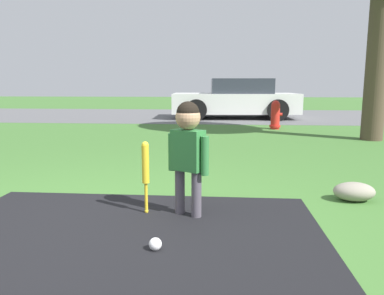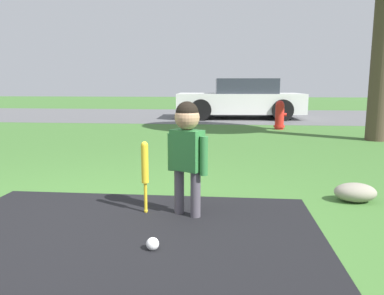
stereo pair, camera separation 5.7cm
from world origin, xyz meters
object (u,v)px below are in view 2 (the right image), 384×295
Objects in this scene: parked_car at (241,99)px; fire_hydrant at (280,115)px; child at (187,143)px; baseball_bat at (145,167)px; sports_ball at (153,244)px.

fire_hydrant is at bearing 102.93° from parked_car.
baseball_bat is at bearing -154.84° from child.
baseball_bat is 0.82m from sports_ball.
fire_hydrant is (1.71, 6.92, 0.30)m from sports_ball.
child reaches higher than sports_ball.
parked_car is at bearing 114.61° from child.
sports_ball is (0.20, -0.71, -0.35)m from baseball_bat.
child is 6.43m from fire_hydrant.
sports_ball is (-0.15, -0.69, -0.57)m from child.
child is at bearing -104.00° from fire_hydrant.
child reaches higher than fire_hydrant.
baseball_bat reaches higher than sports_ball.
parked_car is (0.70, 9.23, -0.01)m from child.
sports_ball is 0.12× the size of fire_hydrant.
baseball_bat is 6.49m from fire_hydrant.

